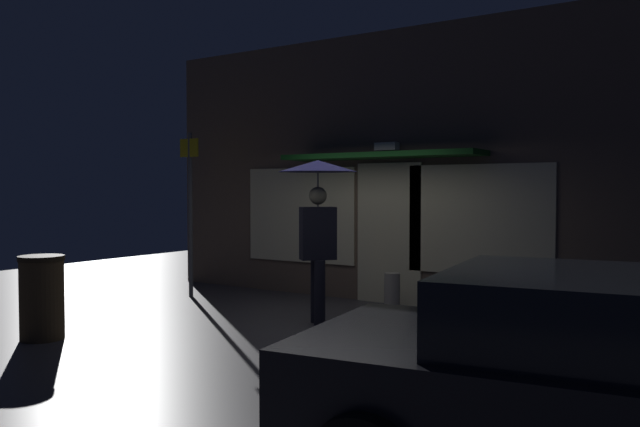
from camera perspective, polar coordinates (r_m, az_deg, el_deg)
ground_plane at (r=8.39m, az=-0.84°, el=-10.13°), size 18.00×18.00×0.00m
building_facade at (r=10.22m, az=6.54°, el=3.94°), size 8.77×1.00×4.27m
person_with_umbrella at (r=8.46m, az=-0.18°, el=1.05°), size 1.04×1.04×2.17m
street_sign_post at (r=10.88m, az=-11.43°, el=0.76°), size 0.40×0.07×2.72m
sidewalk_bollard at (r=9.53m, az=6.41°, el=-6.94°), size 0.23×0.23×0.56m
trash_bin at (r=8.38m, az=-23.44°, el=-6.83°), size 0.53×0.53×1.00m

